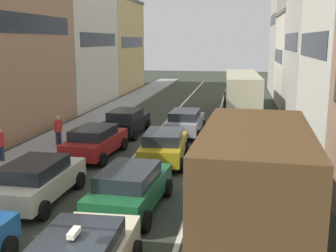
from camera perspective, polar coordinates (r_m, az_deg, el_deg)
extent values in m
cube|color=#969696|center=(29.16, -10.35, 0.61)|extent=(2.60, 64.00, 0.14)
cube|color=silver|center=(27.87, -0.65, 0.16)|extent=(0.16, 60.00, 0.01)
cube|color=silver|center=(27.47, 6.35, -0.08)|extent=(0.16, 60.00, 0.01)
cube|color=black|center=(26.16, -17.34, 13.05)|extent=(0.02, 8.80, 1.10)
cube|color=beige|center=(37.60, -14.39, 10.51)|extent=(7.00, 10.90, 10.11)
cube|color=black|center=(36.31, -9.26, 11.49)|extent=(0.02, 8.80, 1.10)
cube|color=tan|center=(47.87, -8.95, 10.59)|extent=(7.00, 10.90, 9.63)
cube|color=black|center=(46.86, -4.81, 11.26)|extent=(0.02, 8.80, 1.10)
cube|color=#66605B|center=(48.05, -9.14, 16.52)|extent=(7.20, 10.90, 0.30)
cube|color=#B2ADA3|center=(46.96, 18.39, 12.71)|extent=(7.00, 8.70, 13.85)
cube|color=black|center=(46.62, 14.05, 13.82)|extent=(0.02, 7.04, 1.10)
cube|color=beige|center=(38.28, 20.00, 8.33)|extent=(7.00, 8.70, 7.62)
cube|color=black|center=(37.82, 14.73, 9.19)|extent=(0.02, 7.04, 1.10)
cube|color=#66605B|center=(38.31, 20.42, 14.24)|extent=(7.20, 8.70, 0.30)
cube|color=black|center=(29.03, 16.28, 10.90)|extent=(0.02, 7.04, 1.10)
cube|color=black|center=(20.31, 18.98, 10.38)|extent=(0.02, 7.04, 1.10)
cube|color=navy|center=(13.81, 11.72, -5.90)|extent=(2.49, 2.49, 1.90)
cube|color=black|center=(14.87, 11.83, -3.12)|extent=(2.02, 0.11, 0.70)
cube|color=#51381E|center=(10.01, 11.66, -8.18)|extent=(2.62, 5.53, 2.80)
cube|color=white|center=(9.99, 4.70, -6.31)|extent=(0.20, 4.48, 0.90)
cylinder|color=black|center=(14.25, 6.67, -9.23)|extent=(0.34, 0.97, 0.96)
cylinder|color=black|center=(14.25, 16.46, -9.64)|extent=(0.34, 0.97, 0.96)
cube|color=#1E2328|center=(9.36, -12.56, -16.00)|extent=(1.65, 2.45, 0.52)
cube|color=#F2EACC|center=(9.20, -12.66, -13.96)|extent=(0.17, 0.44, 0.12)
cylinder|color=black|center=(11.46, -13.79, -15.78)|extent=(0.24, 0.65, 0.64)
cylinder|color=black|center=(11.85, -20.85, -15.28)|extent=(0.23, 0.64, 0.64)
cube|color=#19592D|center=(14.02, -5.07, -8.72)|extent=(2.03, 4.39, 0.70)
cube|color=#1E2328|center=(13.65, -5.37, -6.79)|extent=(1.71, 2.49, 0.52)
cylinder|color=black|center=(15.72, -6.62, -7.83)|extent=(0.25, 0.65, 0.64)
cylinder|color=black|center=(15.23, 0.00, -8.39)|extent=(0.25, 0.65, 0.64)
cylinder|color=black|center=(13.19, -10.93, -11.87)|extent=(0.25, 0.65, 0.64)
cylinder|color=black|center=(12.61, -3.05, -12.81)|extent=(0.25, 0.65, 0.64)
cube|color=beige|center=(15.37, -17.23, -7.36)|extent=(1.86, 4.33, 0.70)
cube|color=#1E2328|center=(15.04, -17.71, -5.57)|extent=(1.62, 2.43, 0.52)
cylinder|color=black|center=(17.12, -17.63, -6.67)|extent=(0.23, 0.64, 0.64)
cylinder|color=black|center=(16.35, -11.89, -7.23)|extent=(0.23, 0.64, 0.64)
cylinder|color=black|center=(13.88, -16.55, -10.94)|extent=(0.23, 0.64, 0.64)
cube|color=#B29319|center=(19.29, -0.55, -2.99)|extent=(2.04, 4.39, 0.70)
cube|color=#1E2328|center=(18.97, -0.63, -1.50)|extent=(1.72, 2.49, 0.52)
cylinder|color=black|center=(20.91, -2.56, -2.84)|extent=(0.26, 0.65, 0.64)
cylinder|color=black|center=(20.70, 2.49, -2.99)|extent=(0.26, 0.65, 0.64)
cylinder|color=black|center=(18.13, -4.02, -5.12)|extent=(0.26, 0.65, 0.64)
cylinder|color=black|center=(17.90, 1.81, -5.33)|extent=(0.26, 0.65, 0.64)
cube|color=#A51E1E|center=(20.43, -9.81, -2.33)|extent=(2.03, 4.39, 0.70)
cube|color=#1E2328|center=(20.13, -10.08, -0.92)|extent=(1.71, 2.49, 0.52)
cylinder|color=black|center=(22.17, -10.53, -2.19)|extent=(0.25, 0.65, 0.64)
cylinder|color=black|center=(21.52, -6.02, -2.48)|extent=(0.25, 0.65, 0.64)
cylinder|color=black|center=(19.62, -13.91, -4.15)|extent=(0.25, 0.65, 0.64)
cylinder|color=black|center=(18.87, -8.89, -4.56)|extent=(0.25, 0.65, 0.64)
cube|color=gray|center=(24.86, 2.38, 0.32)|extent=(1.89, 4.34, 0.70)
cube|color=#1E2328|center=(24.57, 2.32, 1.51)|extent=(1.63, 2.44, 0.52)
cylinder|color=black|center=(26.49, 0.88, 0.25)|extent=(0.23, 0.64, 0.64)
cylinder|color=black|center=(26.24, 4.84, 0.10)|extent=(0.23, 0.64, 0.64)
cylinder|color=black|center=(23.68, -0.36, -1.11)|extent=(0.23, 0.64, 0.64)
cylinder|color=black|center=(23.40, 4.06, -1.30)|extent=(0.23, 0.64, 0.64)
cube|color=black|center=(25.12, -5.65, 0.38)|extent=(1.95, 4.36, 0.70)
cube|color=#1E2328|center=(24.83, -5.81, 1.56)|extent=(1.67, 2.46, 0.52)
cylinder|color=black|center=(26.83, -6.57, 0.32)|extent=(0.24, 0.65, 0.64)
cylinder|color=black|center=(26.31, -2.77, 0.16)|extent=(0.24, 0.65, 0.64)
cylinder|color=black|center=(24.13, -8.75, -1.01)|extent=(0.24, 0.65, 0.64)
cylinder|color=black|center=(23.56, -4.56, -1.22)|extent=(0.24, 0.65, 0.64)
cube|color=#759EB7|center=(18.17, 9.39, -4.07)|extent=(1.90, 4.34, 0.70)
cube|color=#1E2328|center=(17.84, 9.46, -2.50)|extent=(1.64, 2.44, 0.52)
cylinder|color=black|center=(19.68, 6.62, -3.83)|extent=(0.23, 0.64, 0.64)
cylinder|color=black|center=(19.71, 11.98, -3.98)|extent=(0.23, 0.64, 0.64)
cylinder|color=black|center=(16.88, 6.27, -6.44)|extent=(0.23, 0.64, 0.64)
cylinder|color=black|center=(16.92, 12.55, -6.61)|extent=(0.23, 0.64, 0.64)
cube|color=silver|center=(23.32, 9.55, -0.60)|extent=(1.85, 4.32, 0.70)
cube|color=#1E2328|center=(23.01, 9.59, 0.66)|extent=(1.61, 2.43, 0.52)
cylinder|color=black|center=(24.85, 7.47, -0.61)|extent=(0.23, 0.64, 0.64)
cylinder|color=black|center=(24.83, 11.71, -0.76)|extent=(0.23, 0.64, 0.64)
cylinder|color=black|center=(22.00, 7.05, -2.19)|extent=(0.23, 0.64, 0.64)
cylinder|color=black|center=(21.98, 11.85, -2.37)|extent=(0.23, 0.64, 0.64)
cube|color=#BFB793|center=(34.28, 10.01, 5.00)|extent=(2.91, 10.59, 2.40)
cube|color=black|center=(34.25, 10.04, 5.60)|extent=(2.91, 9.96, 0.70)
cylinder|color=black|center=(38.15, 7.85, 3.90)|extent=(0.34, 1.01, 1.00)
cylinder|color=black|center=(38.25, 11.60, 3.80)|extent=(0.34, 1.01, 1.00)
cylinder|color=black|center=(31.29, 7.88, 2.23)|extent=(0.34, 1.01, 1.00)
cylinder|color=black|center=(31.41, 12.44, 2.10)|extent=(0.34, 1.01, 1.00)
cylinder|color=#262D47|center=(20.53, -21.55, -3.67)|extent=(0.16, 0.16, 0.82)
cylinder|color=red|center=(20.42, -21.89, -1.72)|extent=(0.34, 0.34, 0.60)
cylinder|color=red|center=(20.27, -21.43, -1.69)|extent=(0.10, 0.10, 0.55)
cylinder|color=#262D47|center=(22.86, -14.45, -1.72)|extent=(0.16, 0.16, 0.82)
cylinder|color=#262D47|center=(22.75, -14.80, -1.80)|extent=(0.16, 0.16, 0.82)
cylinder|color=red|center=(22.66, -14.71, -0.01)|extent=(0.34, 0.34, 0.60)
sphere|color=tan|center=(22.58, -14.77, 1.04)|extent=(0.24, 0.24, 0.24)
cylinder|color=red|center=(22.79, -14.29, 0.15)|extent=(0.10, 0.10, 0.55)
cylinder|color=red|center=(22.52, -15.15, -0.02)|extent=(0.10, 0.10, 0.55)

